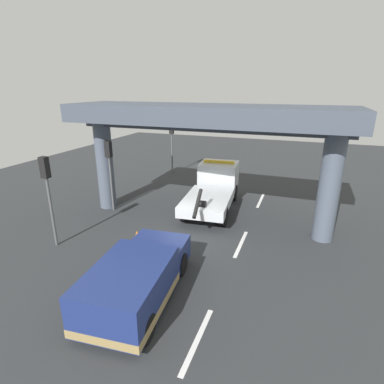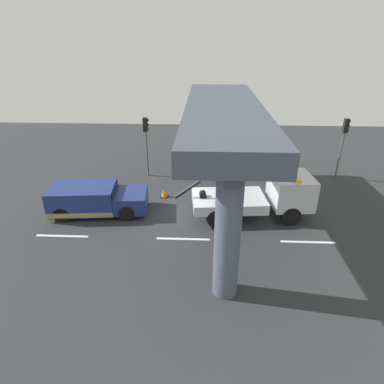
{
  "view_description": "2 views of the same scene",
  "coord_description": "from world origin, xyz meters",
  "px_view_note": "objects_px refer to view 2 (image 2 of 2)",
  "views": [
    {
      "loc": [
        -12.53,
        -4.72,
        6.83
      ],
      "look_at": [
        1.01,
        0.3,
        1.85
      ],
      "focal_mm": 28.8,
      "sensor_mm": 36.0,
      "label": 1
    },
    {
      "loc": [
        1.0,
        -15.57,
        8.92
      ],
      "look_at": [
        0.3,
        0.59,
        1.07
      ],
      "focal_mm": 30.23,
      "sensor_mm": 36.0,
      "label": 2
    }
  ],
  "objects_px": {
    "tow_truck_white": "(264,195)",
    "towed_van_green": "(94,200)",
    "traffic_light_mid": "(344,136)",
    "traffic_light_far": "(214,136)",
    "traffic_cone_orange": "(164,193)",
    "traffic_light_near": "(146,134)"
  },
  "relations": [
    {
      "from": "tow_truck_white",
      "to": "towed_van_green",
      "type": "bearing_deg",
      "value": -179.51
    },
    {
      "from": "tow_truck_white",
      "to": "traffic_light_mid",
      "type": "xyz_separation_m",
      "value": [
        5.81,
        5.29,
        1.83
      ]
    },
    {
      "from": "tow_truck_white",
      "to": "traffic_light_mid",
      "type": "distance_m",
      "value": 8.07
    },
    {
      "from": "traffic_light_far",
      "to": "towed_van_green",
      "type": "bearing_deg",
      "value": -140.8
    },
    {
      "from": "traffic_light_mid",
      "to": "traffic_cone_orange",
      "type": "xyz_separation_m",
      "value": [
        -11.49,
        -3.29,
        -2.76
      ]
    },
    {
      "from": "tow_truck_white",
      "to": "traffic_light_mid",
      "type": "relative_size",
      "value": 1.77
    },
    {
      "from": "tow_truck_white",
      "to": "traffic_light_near",
      "type": "height_order",
      "value": "traffic_light_near"
    },
    {
      "from": "tow_truck_white",
      "to": "traffic_light_far",
      "type": "xyz_separation_m",
      "value": [
        -2.69,
        5.29,
        1.74
      ]
    },
    {
      "from": "towed_van_green",
      "to": "traffic_light_mid",
      "type": "height_order",
      "value": "traffic_light_mid"
    },
    {
      "from": "towed_van_green",
      "to": "traffic_cone_orange",
      "type": "xyz_separation_m",
      "value": [
        3.59,
        2.08,
        -0.51
      ]
    },
    {
      "from": "traffic_light_mid",
      "to": "tow_truck_white",
      "type": "bearing_deg",
      "value": -137.67
    },
    {
      "from": "tow_truck_white",
      "to": "traffic_light_mid",
      "type": "bearing_deg",
      "value": 42.33
    },
    {
      "from": "traffic_light_near",
      "to": "traffic_cone_orange",
      "type": "bearing_deg",
      "value": -65.36
    },
    {
      "from": "tow_truck_white",
      "to": "traffic_light_mid",
      "type": "height_order",
      "value": "traffic_light_mid"
    },
    {
      "from": "traffic_light_mid",
      "to": "traffic_light_near",
      "type": "bearing_deg",
      "value": -180.0
    },
    {
      "from": "traffic_light_near",
      "to": "traffic_light_mid",
      "type": "bearing_deg",
      "value": 0.0
    },
    {
      "from": "tow_truck_white",
      "to": "traffic_light_near",
      "type": "distance_m",
      "value": 9.1
    },
    {
      "from": "towed_van_green",
      "to": "traffic_light_mid",
      "type": "bearing_deg",
      "value": 19.6
    },
    {
      "from": "traffic_light_far",
      "to": "traffic_cone_orange",
      "type": "bearing_deg",
      "value": -132.24
    },
    {
      "from": "tow_truck_white",
      "to": "towed_van_green",
      "type": "distance_m",
      "value": 9.29
    },
    {
      "from": "tow_truck_white",
      "to": "traffic_cone_orange",
      "type": "bearing_deg",
      "value": 160.62
    },
    {
      "from": "towed_van_green",
      "to": "traffic_light_near",
      "type": "bearing_deg",
      "value": 68.79
    }
  ]
}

